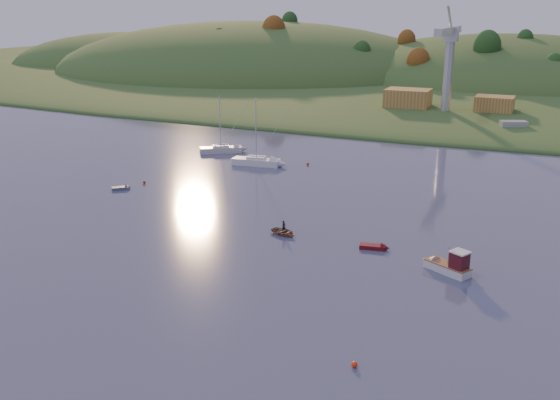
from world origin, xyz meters
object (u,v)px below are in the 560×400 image
at_px(sailboat_near, 221,149).
at_px(grey_dinghy, 124,188).
at_px(fishing_boat, 445,264).
at_px(red_tender, 378,247).
at_px(sailboat_far, 256,161).
at_px(canoe, 284,232).

distance_m(sailboat_near, grey_dinghy, 28.67).
relative_size(sailboat_near, grey_dinghy, 3.87).
height_order(fishing_boat, grey_dinghy, fishing_boat).
distance_m(red_tender, grey_dinghy, 43.68).
relative_size(sailboat_far, red_tender, 3.27).
height_order(sailboat_near, grey_dinghy, sailboat_near).
height_order(sailboat_far, red_tender, sailboat_far).
distance_m(sailboat_near, red_tender, 55.74).
height_order(red_tender, grey_dinghy, red_tender).
relative_size(sailboat_far, canoe, 3.35).
height_order(canoe, red_tender, red_tender).
xyz_separation_m(fishing_boat, grey_dinghy, (-50.92, 12.04, -0.61)).
xyz_separation_m(canoe, red_tender, (12.04, -0.07, -0.12)).
distance_m(sailboat_far, red_tender, 43.59).
height_order(fishing_boat, sailboat_far, sailboat_far).
bearing_deg(sailboat_near, sailboat_far, -66.34).
xyz_separation_m(sailboat_near, canoe, (29.32, -37.30, -0.36)).
bearing_deg(grey_dinghy, sailboat_far, 19.36).
xyz_separation_m(fishing_boat, sailboat_far, (-38.76, 34.29, -0.07)).
height_order(canoe, grey_dinghy, grey_dinghy).
bearing_deg(red_tender, sailboat_far, 125.19).
bearing_deg(sailboat_near, grey_dinghy, -128.50).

